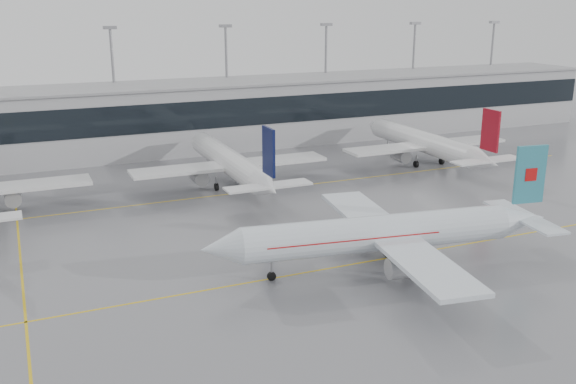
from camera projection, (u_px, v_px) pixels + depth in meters
name	position (u px, v px, depth m)	size (l,w,h in m)	color
ground	(334.00, 268.00, 66.97)	(320.00, 320.00, 0.00)	slate
taxi_line_main	(334.00, 268.00, 66.97)	(120.00, 0.25, 0.01)	gold
taxi_line_north	(239.00, 193.00, 93.37)	(120.00, 0.25, 0.01)	gold
taxi_line_cross	(21.00, 261.00, 68.72)	(0.25, 60.00, 0.01)	gold
terminal	(182.00, 118.00, 119.83)	(180.00, 15.00, 12.00)	#A2A2A6
terminal_glass	(192.00, 116.00, 112.77)	(180.00, 0.20, 5.00)	black
terminal_roof	(180.00, 84.00, 118.08)	(182.00, 16.00, 0.40)	gray
light_masts	(172.00, 75.00, 123.04)	(156.40, 1.00, 22.60)	gray
air_canada_jet	(389.00, 233.00, 65.89)	(38.06, 31.08, 12.13)	silver
parked_jet_c	(230.00, 163.00, 95.57)	(29.64, 36.96, 11.72)	silver
parked_jet_d	(426.00, 143.00, 108.93)	(29.64, 36.96, 11.72)	silver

